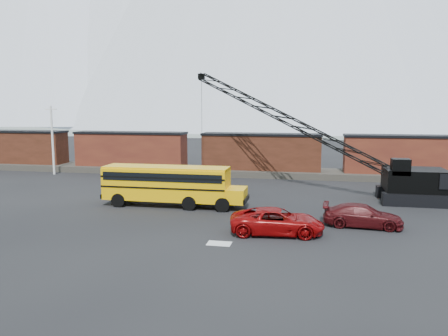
{
  "coord_description": "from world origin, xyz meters",
  "views": [
    {
      "loc": [
        5.54,
        -27.93,
        7.87
      ],
      "look_at": [
        -1.23,
        6.12,
        3.0
      ],
      "focal_mm": 35.0,
      "sensor_mm": 36.0,
      "label": 1
    }
  ],
  "objects_px": {
    "maroon_suv": "(363,216)",
    "red_pickup": "(277,221)",
    "school_bus": "(171,184)",
    "crawler_crane": "(285,119)"
  },
  "relations": [
    {
      "from": "crawler_crane",
      "to": "maroon_suv",
      "type": "bearing_deg",
      "value": -65.66
    },
    {
      "from": "maroon_suv",
      "to": "crawler_crane",
      "type": "bearing_deg",
      "value": 28.41
    },
    {
      "from": "red_pickup",
      "to": "crawler_crane",
      "type": "relative_size",
      "value": 0.25
    },
    {
      "from": "maroon_suv",
      "to": "red_pickup",
      "type": "bearing_deg",
      "value": 121.17
    },
    {
      "from": "school_bus",
      "to": "maroon_suv",
      "type": "bearing_deg",
      "value": -13.1
    },
    {
      "from": "school_bus",
      "to": "maroon_suv",
      "type": "distance_m",
      "value": 14.78
    },
    {
      "from": "red_pickup",
      "to": "crawler_crane",
      "type": "bearing_deg",
      "value": -2.84
    },
    {
      "from": "crawler_crane",
      "to": "school_bus",
      "type": "bearing_deg",
      "value": -130.58
    },
    {
      "from": "red_pickup",
      "to": "crawler_crane",
      "type": "distance_m",
      "value": 17.01
    },
    {
      "from": "school_bus",
      "to": "crawler_crane",
      "type": "xyz_separation_m",
      "value": [
        8.41,
        9.82,
        4.95
      ]
    }
  ]
}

